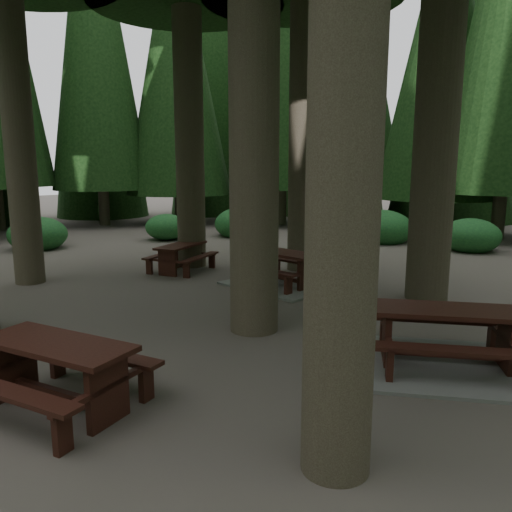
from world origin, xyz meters
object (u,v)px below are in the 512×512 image
Objects in this scene: picnic_table_a at (445,347)px; picnic_table_c at (282,274)px; picnic_table_b at (181,253)px; picnic_table_e at (57,365)px.

picnic_table_a is 5.39m from picnic_table_c.
picnic_table_b is 7.88m from picnic_table_e.
picnic_table_a is at bearing -120.99° from picnic_table_b.
picnic_table_e is at bearing -155.67° from picnic_table_a.
picnic_table_b is 3.16m from picnic_table_c.
picnic_table_a reaches higher than picnic_table_c.
picnic_table_e is at bearing -70.37° from picnic_table_c.
picnic_table_c is (-4.74, 2.56, -0.02)m from picnic_table_a.
picnic_table_e reaches higher than picnic_table_b.
picnic_table_a is 5.21m from picnic_table_e.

